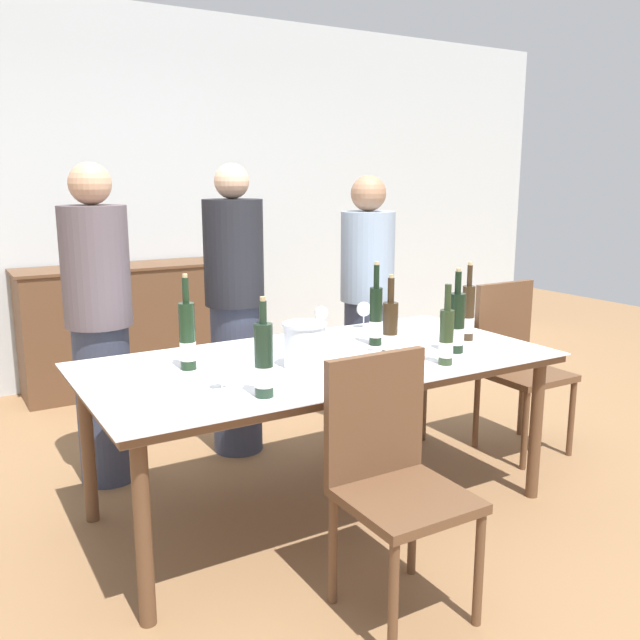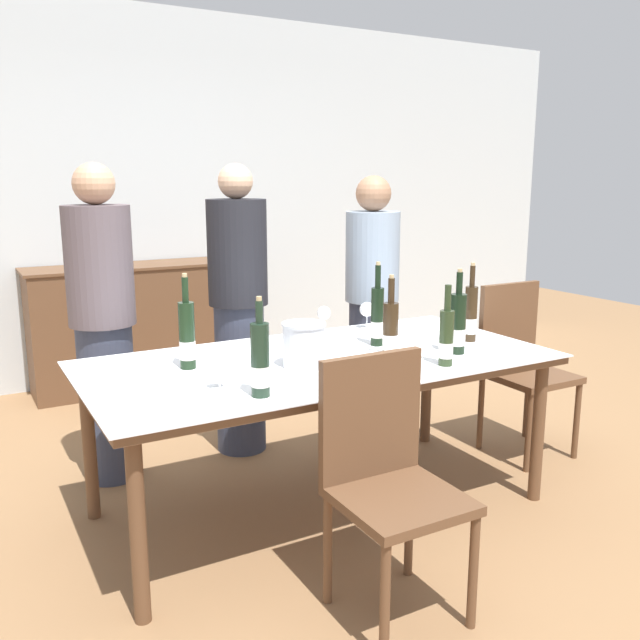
{
  "view_description": "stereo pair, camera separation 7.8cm",
  "coord_description": "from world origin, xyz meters",
  "px_view_note": "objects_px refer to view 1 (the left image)",
  "views": [
    {
      "loc": [
        -1.53,
        -2.58,
        1.55
      ],
      "look_at": [
        0.0,
        0.0,
        0.92
      ],
      "focal_mm": 38.0,
      "sensor_mm": 36.0,
      "label": 1
    },
    {
      "loc": [
        -1.46,
        -2.61,
        1.55
      ],
      "look_at": [
        0.0,
        0.0,
        0.92
      ],
      "focal_mm": 38.0,
      "sensor_mm": 36.0,
      "label": 2
    }
  ],
  "objects_px": {
    "person_guest_left": "(235,312)",
    "wine_bottle_4": "(264,362)",
    "wine_glass_1": "(375,360)",
    "chair_right_end": "(515,356)",
    "wine_bottle_0": "(468,314)",
    "sideboard_cabinet": "(124,327)",
    "person_host": "(100,327)",
    "wine_glass_0": "(364,310)",
    "wine_glass_3": "(321,314)",
    "dining_table": "(320,371)",
    "wine_bottle_1": "(456,324)",
    "wine_bottle_2": "(446,337)",
    "wine_glass_2": "(222,365)",
    "person_guest_right": "(367,304)",
    "wine_bottle_3": "(187,337)",
    "chair_near_front": "(391,467)",
    "ice_bucket": "(305,344)",
    "wine_bottle_5": "(376,317)",
    "wine_bottle_6": "(390,330)"
  },
  "relations": [
    {
      "from": "wine_glass_3",
      "to": "person_guest_right",
      "type": "relative_size",
      "value": 0.09
    },
    {
      "from": "wine_glass_3",
      "to": "chair_right_end",
      "type": "height_order",
      "value": "chair_right_end"
    },
    {
      "from": "sideboard_cabinet",
      "to": "wine_bottle_4",
      "type": "xyz_separation_m",
      "value": [
        -0.18,
        -2.74,
        0.41
      ]
    },
    {
      "from": "wine_bottle_4",
      "to": "person_guest_left",
      "type": "height_order",
      "value": "person_guest_left"
    },
    {
      "from": "ice_bucket",
      "to": "wine_bottle_0",
      "type": "distance_m",
      "value": 0.96
    },
    {
      "from": "wine_bottle_2",
      "to": "wine_glass_3",
      "type": "bearing_deg",
      "value": 101.05
    },
    {
      "from": "person_guest_left",
      "to": "wine_glass_2",
      "type": "bearing_deg",
      "value": -116.1
    },
    {
      "from": "person_guest_left",
      "to": "wine_bottle_4",
      "type": "bearing_deg",
      "value": -108.83
    },
    {
      "from": "wine_bottle_2",
      "to": "chair_near_front",
      "type": "xyz_separation_m",
      "value": [
        -0.58,
        -0.39,
        -0.33
      ]
    },
    {
      "from": "wine_bottle_4",
      "to": "person_guest_right",
      "type": "xyz_separation_m",
      "value": [
        1.29,
        1.19,
        -0.09
      ]
    },
    {
      "from": "wine_bottle_1",
      "to": "chair_right_end",
      "type": "distance_m",
      "value": 0.88
    },
    {
      "from": "ice_bucket",
      "to": "wine_glass_3",
      "type": "distance_m",
      "value": 0.66
    },
    {
      "from": "wine_bottle_0",
      "to": "wine_bottle_4",
      "type": "height_order",
      "value": "wine_bottle_0"
    },
    {
      "from": "wine_bottle_3",
      "to": "wine_glass_2",
      "type": "xyz_separation_m",
      "value": [
        0.01,
        -0.35,
        -0.04
      ]
    },
    {
      "from": "wine_bottle_4",
      "to": "wine_glass_1",
      "type": "distance_m",
      "value": 0.47
    },
    {
      "from": "sideboard_cabinet",
      "to": "wine_bottle_0",
      "type": "height_order",
      "value": "wine_bottle_0"
    },
    {
      "from": "wine_bottle_0",
      "to": "chair_right_end",
      "type": "distance_m",
      "value": 0.64
    },
    {
      "from": "dining_table",
      "to": "person_host",
      "type": "height_order",
      "value": "person_host"
    },
    {
      "from": "dining_table",
      "to": "wine_bottle_4",
      "type": "relative_size",
      "value": 5.53
    },
    {
      "from": "wine_glass_1",
      "to": "person_guest_right",
      "type": "bearing_deg",
      "value": 56.68
    },
    {
      "from": "person_guest_left",
      "to": "person_guest_right",
      "type": "relative_size",
      "value": 1.04
    },
    {
      "from": "wine_bottle_0",
      "to": "wine_bottle_5",
      "type": "distance_m",
      "value": 0.49
    },
    {
      "from": "wine_bottle_4",
      "to": "wine_glass_0",
      "type": "relative_size",
      "value": 2.62
    },
    {
      "from": "dining_table",
      "to": "wine_bottle_1",
      "type": "height_order",
      "value": "wine_bottle_1"
    },
    {
      "from": "ice_bucket",
      "to": "wine_bottle_3",
      "type": "height_order",
      "value": "wine_bottle_3"
    },
    {
      "from": "wine_bottle_1",
      "to": "wine_glass_0",
      "type": "distance_m",
      "value": 0.66
    },
    {
      "from": "chair_near_front",
      "to": "chair_right_end",
      "type": "bearing_deg",
      "value": 29.3
    },
    {
      "from": "person_guest_left",
      "to": "wine_glass_0",
      "type": "bearing_deg",
      "value": -36.9
    },
    {
      "from": "sideboard_cabinet",
      "to": "person_host",
      "type": "relative_size",
      "value": 0.91
    },
    {
      "from": "wine_glass_0",
      "to": "wine_bottle_3",
      "type": "bearing_deg",
      "value": -165.36
    },
    {
      "from": "dining_table",
      "to": "wine_bottle_2",
      "type": "distance_m",
      "value": 0.59
    },
    {
      "from": "wine_bottle_0",
      "to": "chair_right_end",
      "type": "relative_size",
      "value": 0.42
    },
    {
      "from": "wine_bottle_3",
      "to": "wine_bottle_4",
      "type": "bearing_deg",
      "value": -76.88
    },
    {
      "from": "wine_bottle_4",
      "to": "person_guest_left",
      "type": "distance_m",
      "value": 1.3
    },
    {
      "from": "wine_bottle_0",
      "to": "wine_bottle_5",
      "type": "height_order",
      "value": "wine_bottle_5"
    },
    {
      "from": "wine_bottle_1",
      "to": "wine_bottle_2",
      "type": "bearing_deg",
      "value": -142.64
    },
    {
      "from": "chair_near_front",
      "to": "person_guest_right",
      "type": "relative_size",
      "value": 0.59
    },
    {
      "from": "person_host",
      "to": "wine_bottle_6",
      "type": "bearing_deg",
      "value": -41.96
    },
    {
      "from": "dining_table",
      "to": "wine_bottle_4",
      "type": "bearing_deg",
      "value": -141.63
    },
    {
      "from": "wine_glass_0",
      "to": "wine_glass_2",
      "type": "distance_m",
      "value": 1.27
    },
    {
      "from": "ice_bucket",
      "to": "wine_glass_1",
      "type": "relative_size",
      "value": 1.43
    },
    {
      "from": "wine_bottle_0",
      "to": "person_host",
      "type": "xyz_separation_m",
      "value": [
        -1.62,
        0.91,
        -0.06
      ]
    },
    {
      "from": "wine_bottle_4",
      "to": "wine_glass_3",
      "type": "relative_size",
      "value": 2.64
    },
    {
      "from": "wine_bottle_2",
      "to": "person_guest_right",
      "type": "height_order",
      "value": "person_guest_right"
    },
    {
      "from": "person_guest_left",
      "to": "wine_bottle_2",
      "type": "bearing_deg",
      "value": -69.08
    },
    {
      "from": "wine_bottle_4",
      "to": "chair_near_front",
      "type": "bearing_deg",
      "value": -51.51
    },
    {
      "from": "wine_glass_2",
      "to": "wine_bottle_0",
      "type": "bearing_deg",
      "value": 5.58
    },
    {
      "from": "wine_bottle_4",
      "to": "wine_bottle_6",
      "type": "distance_m",
      "value": 0.79
    },
    {
      "from": "wine_glass_1",
      "to": "chair_right_end",
      "type": "distance_m",
      "value": 1.48
    },
    {
      "from": "wine_glass_0",
      "to": "person_host",
      "type": "relative_size",
      "value": 0.09
    }
  ]
}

